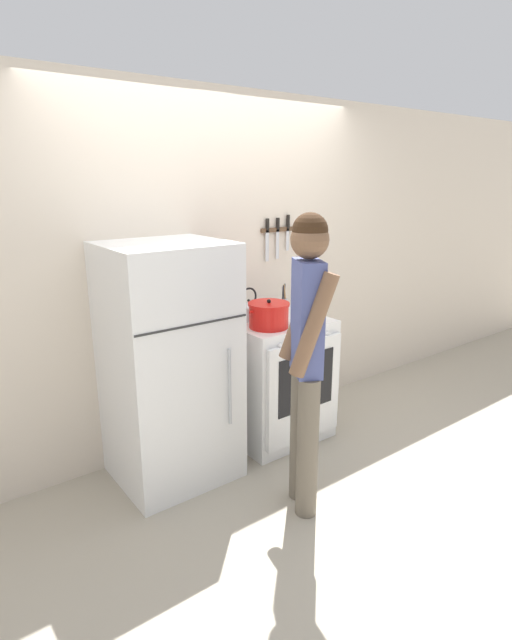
{
  "coord_description": "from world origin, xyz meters",
  "views": [
    {
      "loc": [
        -1.94,
        -3.07,
        1.94
      ],
      "look_at": [
        0.01,
        -0.47,
        1.01
      ],
      "focal_mm": 28.0,
      "sensor_mm": 36.0,
      "label": 1
    }
  ],
  "objects_px": {
    "utensil_jar": "(283,304)",
    "person": "(306,350)",
    "refrigerator": "(170,365)",
    "stove_range": "(277,378)",
    "dutch_oven_pot": "(269,315)",
    "tea_kettle": "(249,310)"
  },
  "relations": [
    {
      "from": "dutch_oven_pot",
      "to": "person",
      "type": "height_order",
      "value": "person"
    },
    {
      "from": "dutch_oven_pot",
      "to": "utensil_jar",
      "type": "height_order",
      "value": "utensil_jar"
    },
    {
      "from": "refrigerator",
      "to": "tea_kettle",
      "type": "relative_size",
      "value": 6.54
    },
    {
      "from": "refrigerator",
      "to": "stove_range",
      "type": "bearing_deg",
      "value": -0.79
    },
    {
      "from": "dutch_oven_pot",
      "to": "tea_kettle",
      "type": "distance_m",
      "value": 0.25
    },
    {
      "from": "utensil_jar",
      "to": "refrigerator",
      "type": "bearing_deg",
      "value": -172.16
    },
    {
      "from": "refrigerator",
      "to": "stove_range",
      "type": "distance_m",
      "value": 0.94
    },
    {
      "from": "tea_kettle",
      "to": "utensil_jar",
      "type": "distance_m",
      "value": 0.33
    },
    {
      "from": "stove_range",
      "to": "utensil_jar",
      "type": "relative_size",
      "value": 4.16
    },
    {
      "from": "utensil_jar",
      "to": "person",
      "type": "bearing_deg",
      "value": -122.97
    },
    {
      "from": "utensil_jar",
      "to": "person",
      "type": "distance_m",
      "value": 1.11
    },
    {
      "from": "person",
      "to": "utensil_jar",
      "type": "bearing_deg",
      "value": -5.16
    },
    {
      "from": "stove_range",
      "to": "utensil_jar",
      "type": "bearing_deg",
      "value": 41.09
    },
    {
      "from": "dutch_oven_pot",
      "to": "tea_kettle",
      "type": "relative_size",
      "value": 1.38
    },
    {
      "from": "refrigerator",
      "to": "stove_range",
      "type": "xyz_separation_m",
      "value": [
        0.88,
        -0.01,
        -0.31
      ]
    },
    {
      "from": "stove_range",
      "to": "utensil_jar",
      "type": "height_order",
      "value": "utensil_jar"
    },
    {
      "from": "utensil_jar",
      "to": "person",
      "type": "height_order",
      "value": "person"
    },
    {
      "from": "dutch_oven_pot",
      "to": "tea_kettle",
      "type": "xyz_separation_m",
      "value": [
        0.01,
        0.25,
        -0.02
      ]
    },
    {
      "from": "dutch_oven_pot",
      "to": "utensil_jar",
      "type": "xyz_separation_m",
      "value": [
        0.35,
        0.26,
        -0.03
      ]
    },
    {
      "from": "dutch_oven_pot",
      "to": "utensil_jar",
      "type": "distance_m",
      "value": 0.43
    },
    {
      "from": "refrigerator",
      "to": "utensil_jar",
      "type": "xyz_separation_m",
      "value": [
        1.07,
        0.15,
        0.21
      ]
    },
    {
      "from": "stove_range",
      "to": "dutch_oven_pot",
      "type": "xyz_separation_m",
      "value": [
        -0.16,
        -0.1,
        0.55
      ]
    }
  ]
}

